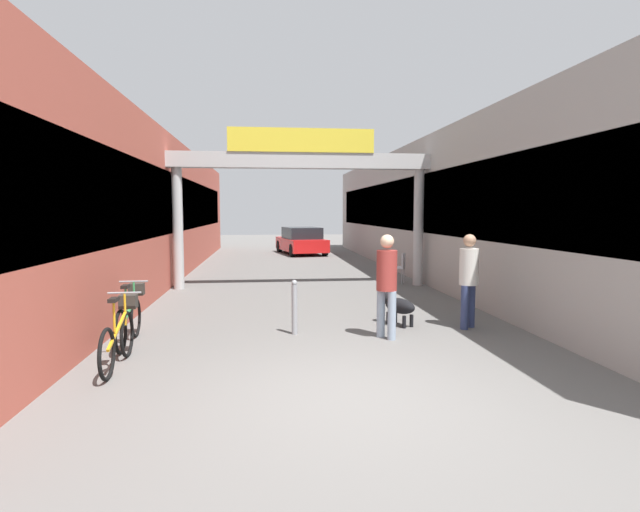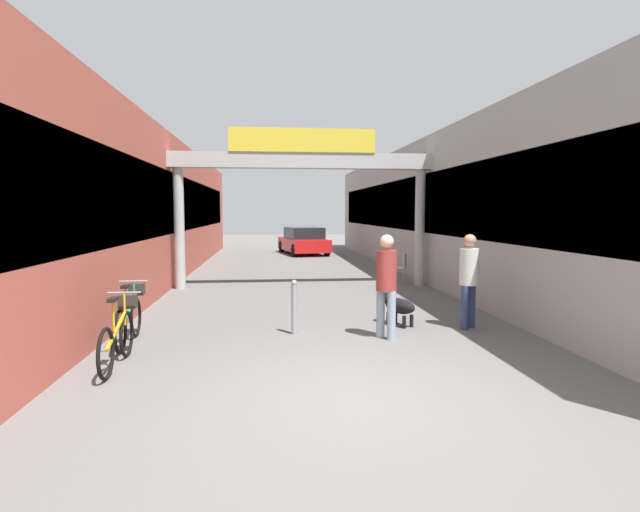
{
  "view_description": "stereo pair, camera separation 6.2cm",
  "coord_description": "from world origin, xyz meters",
  "px_view_note": "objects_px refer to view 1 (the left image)",
  "views": [
    {
      "loc": [
        -0.99,
        -5.45,
        2.12
      ],
      "look_at": [
        0.0,
        3.6,
        1.3
      ],
      "focal_mm": 28.0,
      "sensor_mm": 36.0,
      "label": 1
    },
    {
      "loc": [
        -0.93,
        -5.46,
        2.12
      ],
      "look_at": [
        0.0,
        3.6,
        1.3
      ],
      "focal_mm": 28.0,
      "sensor_mm": 36.0,
      "label": 2
    }
  ],
  "objects_px": {
    "bicycle_orange_nearest": "(120,334)",
    "cafe_chair_aluminium_nearer": "(400,265)",
    "bicycle_green_second": "(130,316)",
    "pedestrian_companion": "(469,275)",
    "dog_on_leash": "(397,305)",
    "bollard_post_metal": "(294,307)",
    "pedestrian_with_dog": "(387,279)",
    "parked_car_red": "(301,241)"
  },
  "relations": [
    {
      "from": "bicycle_orange_nearest",
      "to": "cafe_chair_aluminium_nearer",
      "type": "xyz_separation_m",
      "value": [
        5.93,
        7.24,
        0.1
      ]
    },
    {
      "from": "bicycle_orange_nearest",
      "to": "bicycle_green_second",
      "type": "distance_m",
      "value": 1.2
    },
    {
      "from": "cafe_chair_aluminium_nearer",
      "to": "pedestrian_companion",
      "type": "bearing_deg",
      "value": -92.93
    },
    {
      "from": "dog_on_leash",
      "to": "bicycle_orange_nearest",
      "type": "bearing_deg",
      "value": -155.89
    },
    {
      "from": "pedestrian_companion",
      "to": "bicycle_orange_nearest",
      "type": "distance_m",
      "value": 5.89
    },
    {
      "from": "bicycle_orange_nearest",
      "to": "bollard_post_metal",
      "type": "height_order",
      "value": "bicycle_orange_nearest"
    },
    {
      "from": "bicycle_green_second",
      "to": "cafe_chair_aluminium_nearer",
      "type": "height_order",
      "value": "bicycle_green_second"
    },
    {
      "from": "bicycle_orange_nearest",
      "to": "cafe_chair_aluminium_nearer",
      "type": "relative_size",
      "value": 1.9
    },
    {
      "from": "bicycle_green_second",
      "to": "cafe_chair_aluminium_nearer",
      "type": "bearing_deg",
      "value": 44.75
    },
    {
      "from": "pedestrian_with_dog",
      "to": "cafe_chair_aluminium_nearer",
      "type": "bearing_deg",
      "value": 72.67
    },
    {
      "from": "bollard_post_metal",
      "to": "cafe_chair_aluminium_nearer",
      "type": "bearing_deg",
      "value": 59.13
    },
    {
      "from": "pedestrian_companion",
      "to": "parked_car_red",
      "type": "distance_m",
      "value": 16.27
    },
    {
      "from": "dog_on_leash",
      "to": "cafe_chair_aluminium_nearer",
      "type": "distance_m",
      "value": 5.46
    },
    {
      "from": "pedestrian_with_dog",
      "to": "dog_on_leash",
      "type": "height_order",
      "value": "pedestrian_with_dog"
    },
    {
      "from": "pedestrian_with_dog",
      "to": "bicycle_green_second",
      "type": "bearing_deg",
      "value": 177.92
    },
    {
      "from": "bicycle_green_second",
      "to": "bollard_post_metal",
      "type": "distance_m",
      "value": 2.68
    },
    {
      "from": "dog_on_leash",
      "to": "bicycle_orange_nearest",
      "type": "height_order",
      "value": "bicycle_orange_nearest"
    },
    {
      "from": "dog_on_leash",
      "to": "bicycle_green_second",
      "type": "distance_m",
      "value": 4.68
    },
    {
      "from": "pedestrian_companion",
      "to": "bicycle_green_second",
      "type": "bearing_deg",
      "value": -176.1
    },
    {
      "from": "pedestrian_companion",
      "to": "dog_on_leash",
      "type": "relative_size",
      "value": 2.06
    },
    {
      "from": "bicycle_orange_nearest",
      "to": "pedestrian_with_dog",
      "type": "bearing_deg",
      "value": 14.52
    },
    {
      "from": "pedestrian_with_dog",
      "to": "bollard_post_metal",
      "type": "relative_size",
      "value": 1.84
    },
    {
      "from": "bollard_post_metal",
      "to": "parked_car_red",
      "type": "height_order",
      "value": "parked_car_red"
    },
    {
      "from": "pedestrian_with_dog",
      "to": "bicycle_green_second",
      "type": "height_order",
      "value": "pedestrian_with_dog"
    },
    {
      "from": "dog_on_leash",
      "to": "cafe_chair_aluminium_nearer",
      "type": "xyz_separation_m",
      "value": [
        1.49,
        5.25,
        0.17
      ]
    },
    {
      "from": "bicycle_orange_nearest",
      "to": "bicycle_green_second",
      "type": "bearing_deg",
      "value": 98.14
    },
    {
      "from": "bicycle_green_second",
      "to": "cafe_chair_aluminium_nearer",
      "type": "relative_size",
      "value": 1.9
    },
    {
      "from": "pedestrian_with_dog",
      "to": "pedestrian_companion",
      "type": "height_order",
      "value": "pedestrian_with_dog"
    },
    {
      "from": "pedestrian_with_dog",
      "to": "dog_on_leash",
      "type": "bearing_deg",
      "value": 64.88
    },
    {
      "from": "pedestrian_with_dog",
      "to": "bollard_post_metal",
      "type": "height_order",
      "value": "pedestrian_with_dog"
    },
    {
      "from": "bollard_post_metal",
      "to": "cafe_chair_aluminium_nearer",
      "type": "height_order",
      "value": "bollard_post_metal"
    },
    {
      "from": "pedestrian_with_dog",
      "to": "bicycle_orange_nearest",
      "type": "relative_size",
      "value": 1.03
    },
    {
      "from": "bollard_post_metal",
      "to": "bicycle_orange_nearest",
      "type": "bearing_deg",
      "value": -149.26
    },
    {
      "from": "bicycle_orange_nearest",
      "to": "parked_car_red",
      "type": "xyz_separation_m",
      "value": [
        3.78,
        17.74,
        0.21
      ]
    },
    {
      "from": "pedestrian_companion",
      "to": "bicycle_orange_nearest",
      "type": "xyz_separation_m",
      "value": [
        -5.64,
        -1.58,
        -0.54
      ]
    },
    {
      "from": "dog_on_leash",
      "to": "bicycle_orange_nearest",
      "type": "relative_size",
      "value": 0.49
    },
    {
      "from": "pedestrian_companion",
      "to": "dog_on_leash",
      "type": "height_order",
      "value": "pedestrian_companion"
    },
    {
      "from": "pedestrian_with_dog",
      "to": "pedestrian_companion",
      "type": "bearing_deg",
      "value": 18.42
    },
    {
      "from": "cafe_chair_aluminium_nearer",
      "to": "parked_car_red",
      "type": "height_order",
      "value": "parked_car_red"
    },
    {
      "from": "bicycle_green_second",
      "to": "parked_car_red",
      "type": "distance_m",
      "value": 17.02
    },
    {
      "from": "bicycle_green_second",
      "to": "parked_car_red",
      "type": "xyz_separation_m",
      "value": [
        3.95,
        16.55,
        0.21
      ]
    },
    {
      "from": "pedestrian_companion",
      "to": "cafe_chair_aluminium_nearer",
      "type": "distance_m",
      "value": 5.68
    }
  ]
}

